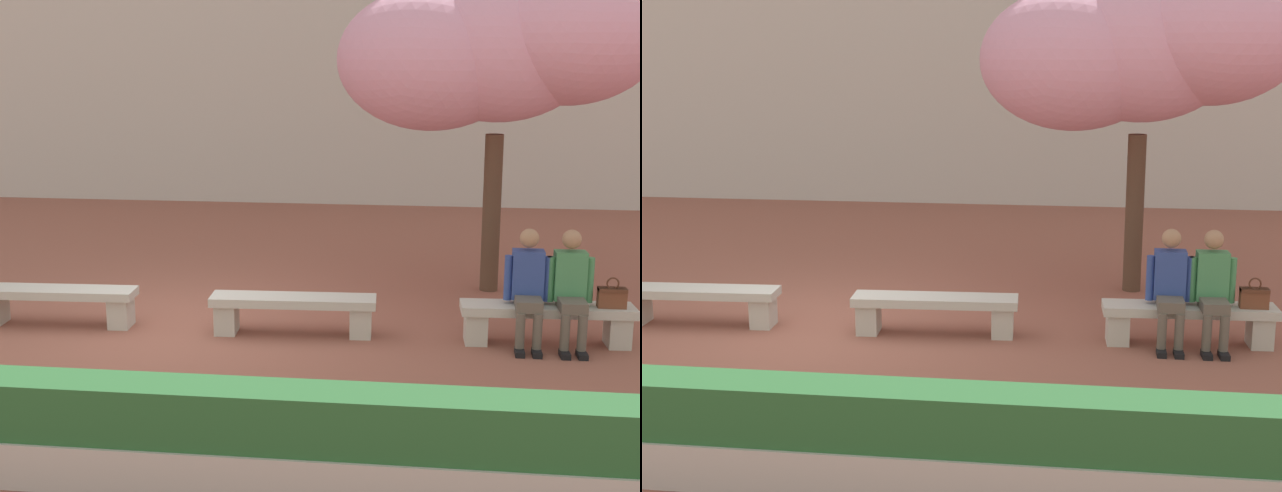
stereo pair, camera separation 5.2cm
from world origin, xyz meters
TOP-DOWN VIEW (x-y plane):
  - ground_plane at (0.00, 0.00)m, footprint 100.00×100.00m
  - stone_bench_near_west at (-1.42, 0.00)m, footprint 1.90×0.50m
  - stone_bench_center at (1.42, 0.00)m, footprint 1.90×0.50m
  - stone_bench_near_east at (4.25, 0.00)m, footprint 1.90×0.50m
  - person_seated_left at (4.02, -0.05)m, footprint 0.51×0.68m
  - person_seated_right at (4.47, -0.05)m, footprint 0.51×0.69m
  - handbag at (4.92, -0.02)m, footprint 0.30×0.15m
  - cherry_tree_main at (3.74, 2.28)m, footprint 4.14×2.58m
  - planter_hedge_foreground at (0.00, -3.71)m, footprint 13.94×0.50m

SIDE VIEW (x-z plane):
  - ground_plane at x=0.00m, z-range 0.00..0.00m
  - stone_bench_near_west at x=-1.42m, z-range 0.08..0.53m
  - stone_bench_center at x=1.42m, z-range 0.08..0.53m
  - stone_bench_near_east at x=4.25m, z-range 0.08..0.53m
  - planter_hedge_foreground at x=0.00m, z-range -0.01..0.79m
  - handbag at x=4.92m, z-range 0.41..0.75m
  - person_seated_left at x=4.02m, z-range 0.05..1.34m
  - person_seated_right at x=4.47m, z-range 0.05..1.34m
  - cherry_tree_main at x=3.74m, z-range 1.08..5.35m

